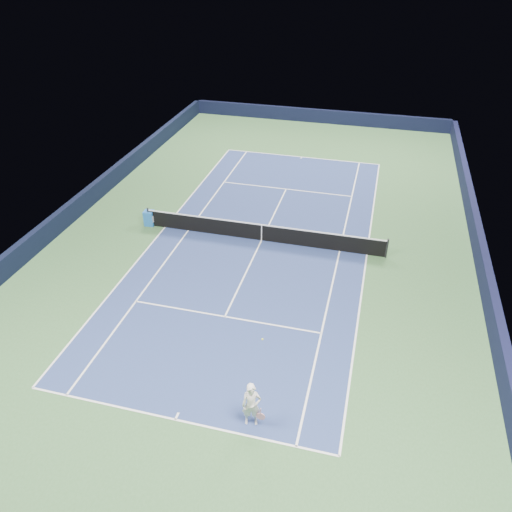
# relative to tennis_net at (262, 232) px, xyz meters

# --- Properties ---
(ground) EXTENTS (40.00, 40.00, 0.00)m
(ground) POSITION_rel_tennis_net_xyz_m (0.00, 0.00, -0.50)
(ground) COLOR #345B31
(ground) RESTS_ON ground
(wall_far) EXTENTS (22.00, 0.35, 1.10)m
(wall_far) POSITION_rel_tennis_net_xyz_m (0.00, 19.82, 0.05)
(wall_far) COLOR black
(wall_far) RESTS_ON ground
(wall_right) EXTENTS (0.35, 40.00, 1.10)m
(wall_right) POSITION_rel_tennis_net_xyz_m (10.82, 0.00, 0.05)
(wall_right) COLOR #111333
(wall_right) RESTS_ON ground
(wall_left) EXTENTS (0.35, 40.00, 1.10)m
(wall_left) POSITION_rel_tennis_net_xyz_m (-10.82, 0.00, 0.05)
(wall_left) COLOR black
(wall_left) RESTS_ON ground
(court_surface) EXTENTS (10.97, 23.77, 0.01)m
(court_surface) POSITION_rel_tennis_net_xyz_m (0.00, 0.00, -0.50)
(court_surface) COLOR navy
(court_surface) RESTS_ON ground
(baseline_far) EXTENTS (10.97, 0.08, 0.00)m
(baseline_far) POSITION_rel_tennis_net_xyz_m (0.00, 11.88, -0.50)
(baseline_far) COLOR white
(baseline_far) RESTS_ON ground
(baseline_near) EXTENTS (10.97, 0.08, 0.00)m
(baseline_near) POSITION_rel_tennis_net_xyz_m (0.00, -11.88, -0.50)
(baseline_near) COLOR white
(baseline_near) RESTS_ON ground
(sideline_doubles_right) EXTENTS (0.08, 23.77, 0.00)m
(sideline_doubles_right) POSITION_rel_tennis_net_xyz_m (5.49, 0.00, -0.50)
(sideline_doubles_right) COLOR white
(sideline_doubles_right) RESTS_ON ground
(sideline_doubles_left) EXTENTS (0.08, 23.77, 0.00)m
(sideline_doubles_left) POSITION_rel_tennis_net_xyz_m (-5.49, 0.00, -0.50)
(sideline_doubles_left) COLOR white
(sideline_doubles_left) RESTS_ON ground
(sideline_singles_right) EXTENTS (0.08, 23.77, 0.00)m
(sideline_singles_right) POSITION_rel_tennis_net_xyz_m (4.12, 0.00, -0.50)
(sideline_singles_right) COLOR white
(sideline_singles_right) RESTS_ON ground
(sideline_singles_left) EXTENTS (0.08, 23.77, 0.00)m
(sideline_singles_left) POSITION_rel_tennis_net_xyz_m (-4.12, 0.00, -0.50)
(sideline_singles_left) COLOR white
(sideline_singles_left) RESTS_ON ground
(service_line_far) EXTENTS (8.23, 0.08, 0.00)m
(service_line_far) POSITION_rel_tennis_net_xyz_m (0.00, 6.40, -0.50)
(service_line_far) COLOR white
(service_line_far) RESTS_ON ground
(service_line_near) EXTENTS (8.23, 0.08, 0.00)m
(service_line_near) POSITION_rel_tennis_net_xyz_m (0.00, -6.40, -0.50)
(service_line_near) COLOR white
(service_line_near) RESTS_ON ground
(center_service_line) EXTENTS (0.08, 12.80, 0.00)m
(center_service_line) POSITION_rel_tennis_net_xyz_m (0.00, 0.00, -0.50)
(center_service_line) COLOR white
(center_service_line) RESTS_ON ground
(center_mark_far) EXTENTS (0.08, 0.30, 0.00)m
(center_mark_far) POSITION_rel_tennis_net_xyz_m (0.00, 11.73, -0.50)
(center_mark_far) COLOR white
(center_mark_far) RESTS_ON ground
(center_mark_near) EXTENTS (0.08, 0.30, 0.00)m
(center_mark_near) POSITION_rel_tennis_net_xyz_m (0.00, -11.73, -0.50)
(center_mark_near) COLOR white
(center_mark_near) RESTS_ON ground
(tennis_net) EXTENTS (12.90, 0.10, 1.07)m
(tennis_net) POSITION_rel_tennis_net_xyz_m (0.00, 0.00, 0.00)
(tennis_net) COLOR black
(tennis_net) RESTS_ON ground
(sponsor_cube) EXTENTS (0.60, 0.51, 0.85)m
(sponsor_cube) POSITION_rel_tennis_net_xyz_m (-6.40, 0.06, -0.08)
(sponsor_cube) COLOR blue
(sponsor_cube) RESTS_ON ground
(tennis_player) EXTENTS (0.83, 1.31, 2.88)m
(tennis_player) POSITION_rel_tennis_net_xyz_m (2.51, -11.34, 0.36)
(tennis_player) COLOR white
(tennis_player) RESTS_ON ground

